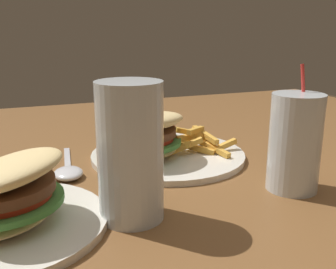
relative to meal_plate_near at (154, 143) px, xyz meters
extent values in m
cube|color=brown|center=(-0.01, 0.03, -0.05)|extent=(1.52, 1.23, 0.03)
cylinder|color=brown|center=(-0.70, -0.51, -0.41)|extent=(0.07, 0.07, 0.69)
cylinder|color=silver|center=(-0.03, -0.01, -0.03)|extent=(0.27, 0.27, 0.01)
ellipsoid|color=#E0C17F|center=(0.02, 0.00, -0.01)|extent=(0.16, 0.14, 0.02)
cylinder|color=#428438|center=(0.02, 0.00, 0.00)|extent=(0.17, 0.17, 0.01)
cylinder|color=red|center=(0.02, 0.00, 0.01)|extent=(0.14, 0.14, 0.01)
cylinder|color=brown|center=(0.02, 0.00, 0.02)|extent=(0.15, 0.15, 0.01)
ellipsoid|color=#E0C17F|center=(0.02, 0.01, 0.04)|extent=(0.16, 0.15, 0.04)
cube|color=gold|center=(-0.08, 0.01, -0.01)|extent=(0.05, 0.05, 0.02)
cube|color=gold|center=(-0.07, 0.00, 0.00)|extent=(0.06, 0.04, 0.02)
cube|color=gold|center=(-0.10, -0.01, 0.00)|extent=(0.01, 0.09, 0.01)
cube|color=gold|center=(-0.10, 0.03, -0.01)|extent=(0.02, 0.07, 0.02)
cube|color=gold|center=(-0.12, 0.02, -0.01)|extent=(0.06, 0.02, 0.02)
cube|color=gold|center=(-0.07, 0.00, -0.01)|extent=(0.05, 0.07, 0.03)
cube|color=gold|center=(-0.08, -0.01, 0.01)|extent=(0.07, 0.01, 0.03)
cube|color=gold|center=(-0.08, -0.01, 0.01)|extent=(0.05, 0.04, 0.01)
cube|color=gold|center=(-0.05, 0.02, -0.01)|extent=(0.07, 0.02, 0.03)
cube|color=gold|center=(-0.10, -0.05, -0.01)|extent=(0.01, 0.07, 0.01)
cube|color=gold|center=(-0.09, -0.06, -0.02)|extent=(0.06, 0.07, 0.03)
cube|color=gold|center=(-0.07, -0.03, -0.01)|extent=(0.08, 0.05, 0.01)
cylinder|color=silver|center=(0.10, 0.19, 0.05)|extent=(0.08, 0.08, 0.17)
cylinder|color=#C67F23|center=(0.10, 0.19, 0.04)|extent=(0.07, 0.07, 0.14)
cylinder|color=silver|center=(-0.14, 0.19, 0.04)|extent=(0.07, 0.07, 0.14)
cylinder|color=yellow|center=(-0.14, 0.19, 0.03)|extent=(0.06, 0.06, 0.12)
cylinder|color=red|center=(-0.16, 0.18, 0.06)|extent=(0.01, 0.03, 0.18)
ellipsoid|color=silver|center=(0.15, 0.03, -0.02)|extent=(0.05, 0.06, 0.02)
cube|color=silver|center=(0.14, -0.06, -0.03)|extent=(0.02, 0.13, 0.00)
cylinder|color=silver|center=(0.24, 0.17, -0.03)|extent=(0.24, 0.24, 0.01)
ellipsoid|color=#E0C17F|center=(0.24, 0.17, -0.01)|extent=(0.16, 0.17, 0.02)
cylinder|color=#428438|center=(0.24, 0.17, 0.00)|extent=(0.19, 0.19, 0.01)
cylinder|color=red|center=(0.24, 0.17, 0.01)|extent=(0.15, 0.15, 0.01)
cylinder|color=brown|center=(0.24, 0.17, 0.02)|extent=(0.17, 0.17, 0.01)
ellipsoid|color=#E0C17F|center=(0.23, 0.17, 0.04)|extent=(0.16, 0.17, 0.05)
camera|label=1|loc=(0.21, 0.62, 0.19)|focal=42.00mm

